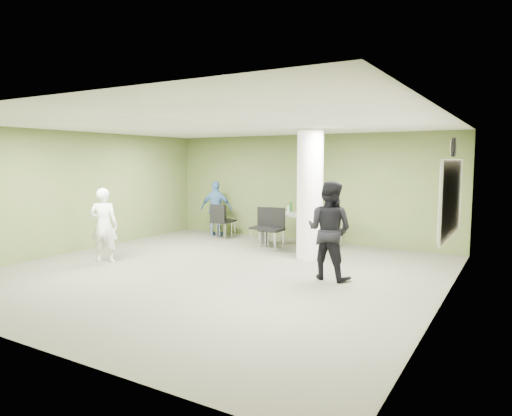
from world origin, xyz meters
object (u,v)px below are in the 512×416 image
Objects in this scene: chair_back_left at (220,219)px; man_black at (329,230)px; folding_table at (308,216)px; woman_white at (104,225)px; man_blue at (216,209)px.

man_black is at bearing 146.59° from chair_back_left.
folding_table is 3.05m from man_black.
woman_white reaches higher than folding_table.
man_black reaches higher than woman_white.
folding_table is 1.03× the size of man_black.
man_blue is at bearing -46.62° from chair_back_left.
folding_table is 1.16× the size of woman_white.
man_black is at bearing -68.93° from folding_table.
man_blue is (-4.48, 2.81, -0.11)m from man_black.
woman_white is at bearing 69.90° from man_blue.
woman_white reaches higher than man_blue.
folding_table is at bearing -157.33° from woman_white.
man_black is (4.09, -2.43, 0.33)m from chair_back_left.
man_blue is (-2.89, 0.20, 0.01)m from folding_table.
man_blue reaches higher than chair_back_left.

